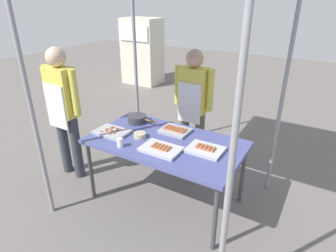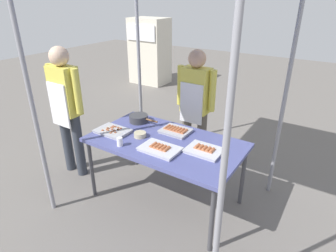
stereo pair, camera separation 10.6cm
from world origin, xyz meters
TOP-DOWN VIEW (x-y plane):
  - ground_plane at (0.00, 0.00)m, footprint 18.00×18.00m
  - stall_table at (0.00, 0.00)m, footprint 1.60×0.90m
  - tray_grilled_sausages at (-0.01, 0.23)m, footprint 0.31×0.26m
  - tray_meat_skewers at (-0.60, -0.15)m, footprint 0.37×0.26m
  - tray_pork_links at (0.44, 0.01)m, footprint 0.34×0.27m
  - tray_spring_rolls at (0.07, -0.20)m, footprint 0.39×0.26m
  - cooking_wok at (-0.53, 0.23)m, footprint 0.38×0.22m
  - condiment_bowl at (-0.28, -0.07)m, footprint 0.13×0.13m
  - drink_cup_near_edge at (-0.32, -0.34)m, footprint 0.06×0.06m
  - vendor_woman at (-0.08, 0.80)m, footprint 0.52×0.23m
  - customer_nearby at (-1.30, -0.17)m, footprint 0.52×0.23m
  - neighbor_stall_left at (-2.95, 3.75)m, footprint 0.92×0.69m

SIDE VIEW (x-z plane):
  - ground_plane at x=0.00m, z-range 0.00..0.00m
  - stall_table at x=0.00m, z-range 0.32..1.07m
  - tray_meat_skewers at x=-0.60m, z-range 0.75..0.79m
  - tray_spring_rolls at x=0.07m, z-range 0.74..0.80m
  - tray_pork_links at x=0.44m, z-range 0.74..0.80m
  - tray_grilled_sausages at x=-0.01m, z-range 0.74..0.80m
  - condiment_bowl at x=-0.28m, z-range 0.75..0.80m
  - drink_cup_near_edge at x=-0.32m, z-range 0.75..0.84m
  - cooking_wok at x=-0.53m, z-range 0.75..0.84m
  - neighbor_stall_left at x=-2.95m, z-range 0.00..1.61m
  - vendor_woman at x=-0.08m, z-range 0.14..1.70m
  - customer_nearby at x=-1.30m, z-range 0.15..1.78m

